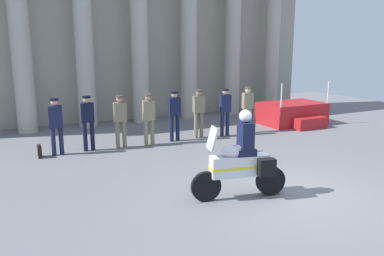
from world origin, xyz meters
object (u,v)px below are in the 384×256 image
officer_in_row_7 (248,106)px  officer_in_row_6 (225,108)px  officer_in_row_1 (88,119)px  officer_in_row_4 (174,112)px  reviewing_stand (293,114)px  officer_in_row_2 (120,117)px  officer_in_row_5 (199,110)px  officer_in_row_0 (56,122)px  briefcase_on_ground (40,151)px  officer_in_row_3 (149,115)px  motorcycle_with_rider (243,162)px

officer_in_row_7 → officer_in_row_6: bearing=10.5°
officer_in_row_1 → officer_in_row_7: (5.74, -0.09, 0.00)m
officer_in_row_4 → officer_in_row_6: (1.90, -0.11, 0.00)m
reviewing_stand → officer_in_row_2: bearing=-176.1°
officer_in_row_1 → officer_in_row_5: size_ratio=1.00×
officer_in_row_0 → officer_in_row_5: officer_in_row_5 is taller
reviewing_stand → officer_in_row_7: (-2.60, -0.51, 0.58)m
briefcase_on_ground → officer_in_row_6: bearing=-0.5°
officer_in_row_3 → motorcycle_with_rider: motorcycle_with_rider is taller
officer_in_row_1 → motorcycle_with_rider: 5.64m
officer_in_row_5 → officer_in_row_1: bearing=6.6°
reviewing_stand → officer_in_row_7: reviewing_stand is taller
officer_in_row_5 → officer_in_row_6: officer_in_row_5 is taller
reviewing_stand → officer_in_row_3: bearing=-174.8°
officer_in_row_3 → briefcase_on_ground: officer_in_row_3 is taller
briefcase_on_ground → reviewing_stand: bearing=3.1°
reviewing_stand → briefcase_on_ground: size_ratio=7.00×
officer_in_row_0 → officer_in_row_2: officer_in_row_0 is taller
reviewing_stand → officer_in_row_4: size_ratio=1.50×
officer_in_row_2 → officer_in_row_7: officer_in_row_7 is taller
officer_in_row_1 → officer_in_row_7: officer_in_row_7 is taller
officer_in_row_3 → officer_in_row_6: size_ratio=0.99×
reviewing_stand → officer_in_row_3: (-6.44, -0.59, 0.56)m
officer_in_row_4 → officer_in_row_7: 2.89m
officer_in_row_2 → briefcase_on_ground: size_ratio=4.60×
officer_in_row_0 → officer_in_row_7: 6.67m
officer_in_row_4 → officer_in_row_6: officer_in_row_6 is taller
reviewing_stand → motorcycle_with_rider: (-6.22, -5.64, 0.37)m
officer_in_row_4 → officer_in_row_5: 0.94m
reviewing_stand → officer_in_row_1: bearing=-177.1°
reviewing_stand → officer_in_row_6: reviewing_stand is taller
officer_in_row_0 → officer_in_row_5: 4.71m
officer_in_row_0 → officer_in_row_4: officer_in_row_0 is taller
officer_in_row_5 → briefcase_on_ground: size_ratio=4.69×
reviewing_stand → motorcycle_with_rider: 8.41m
officer_in_row_4 → officer_in_row_3: bearing=13.8°
officer_in_row_7 → officer_in_row_2: bearing=6.6°
motorcycle_with_rider → briefcase_on_ground: 6.26m
officer_in_row_1 → officer_in_row_6: officer_in_row_1 is taller
reviewing_stand → briefcase_on_ground: bearing=-176.9°
motorcycle_with_rider → officer_in_row_7: bearing=-113.2°
officer_in_row_1 → officer_in_row_2: size_ratio=1.02×
motorcycle_with_rider → officer_in_row_0: bearing=-47.4°
officer_in_row_3 → officer_in_row_0: bearing=4.6°
officer_in_row_4 → briefcase_on_ground: size_ratio=4.66×
officer_in_row_0 → officer_in_row_6: (5.68, -0.09, 0.00)m
officer_in_row_0 → officer_in_row_1: 0.93m
reviewing_stand → briefcase_on_ground: (-9.78, -0.53, -0.24)m
reviewing_stand → officer_in_row_2: (-7.36, -0.51, 0.56)m
officer_in_row_0 → officer_in_row_7: bearing=-173.6°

